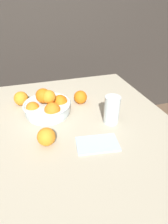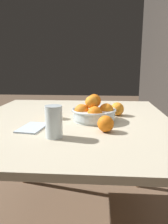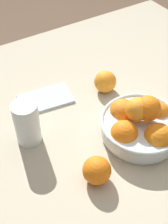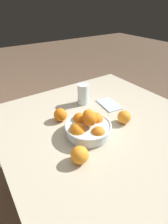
{
  "view_description": "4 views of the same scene",
  "coord_description": "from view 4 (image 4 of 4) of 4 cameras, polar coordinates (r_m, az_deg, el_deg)",
  "views": [
    {
      "loc": [
        -0.02,
        -0.68,
        1.28
      ],
      "look_at": [
        0.19,
        0.02,
        0.81
      ],
      "focal_mm": 28.0,
      "sensor_mm": 36.0,
      "label": 1
    },
    {
      "loc": [
        1.21,
        0.16,
        1.08
      ],
      "look_at": [
        0.16,
        0.09,
        0.84
      ],
      "focal_mm": 35.0,
      "sensor_mm": 36.0,
      "label": 2
    },
    {
      "loc": [
        0.5,
        0.58,
        1.49
      ],
      "look_at": [
        0.15,
        0.02,
        0.84
      ],
      "focal_mm": 50.0,
      "sensor_mm": 36.0,
      "label": 3
    },
    {
      "loc": [
        -0.57,
        0.56,
        1.38
      ],
      "look_at": [
        0.16,
        0.07,
        0.8
      ],
      "focal_mm": 28.0,
      "sensor_mm": 36.0,
      "label": 4
    }
  ],
  "objects": [
    {
      "name": "orange_loose_near_bowl",
      "position": [
        0.79,
        -1.43,
        -13.83
      ],
      "size": [
        0.08,
        0.08,
        0.08
      ],
      "primitive_type": "sphere",
      "color": "orange",
      "rests_on": "dining_table"
    },
    {
      "name": "ground_plane",
      "position": [
        1.6,
        5.78,
        -27.01
      ],
      "size": [
        12.0,
        12.0,
        0.0
      ],
      "primitive_type": "plane",
      "color": "brown"
    },
    {
      "name": "dining_table",
      "position": [
        1.06,
        7.85,
        -7.95
      ],
      "size": [
        1.27,
        1.15,
        0.76
      ],
      "color": "#B7AD93",
      "rests_on": "ground_plane"
    },
    {
      "name": "orange_loose_front",
      "position": [
        1.05,
        12.93,
        -1.64
      ],
      "size": [
        0.08,
        0.08,
        0.08
      ],
      "primitive_type": "sphere",
      "color": "orange",
      "rests_on": "dining_table"
    },
    {
      "name": "juice_glass",
      "position": [
        1.2,
        -0.33,
        5.63
      ],
      "size": [
        0.08,
        0.08,
        0.14
      ],
      "color": "#F4A314",
      "rests_on": "dining_table"
    },
    {
      "name": "fruit_bowl",
      "position": [
        0.93,
        1.27,
        -4.74
      ],
      "size": [
        0.25,
        0.25,
        0.15
      ],
      "color": "silver",
      "rests_on": "dining_table"
    },
    {
      "name": "napkin",
      "position": [
        1.22,
        8.16,
        2.48
      ],
      "size": [
        0.19,
        0.13,
        0.01
      ],
      "primitive_type": "cube",
      "rotation": [
        0.0,
        0.0,
        -0.14
      ],
      "color": "silver",
      "rests_on": "dining_table"
    },
    {
      "name": "orange_loose_aside",
      "position": [
        1.05,
        -7.71,
        -0.9
      ],
      "size": [
        0.08,
        0.08,
        0.08
      ],
      "primitive_type": "sphere",
      "color": "orange",
      "rests_on": "dining_table"
    }
  ]
}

